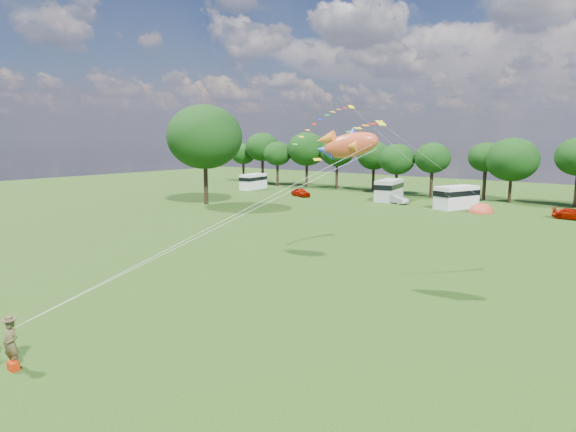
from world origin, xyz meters
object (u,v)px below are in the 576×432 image
Objects in this scene: fish_kite at (346,145)px; car_c at (573,214)px; car_b at (396,199)px; campervan_a at (253,181)px; big_tree at (205,137)px; kite_flyer at (11,344)px; campervan_b at (389,189)px; car_a at (301,192)px; tent_orange at (481,212)px; campervan_c at (457,196)px.

car_c is at bearing 61.91° from fish_kite.
car_b is 27.90m from campervan_a.
big_tree reaches higher than car_b.
car_b is 54.18m from kite_flyer.
campervan_b is 3.30× the size of kite_flyer.
car_c is at bearing 22.13° from big_tree.
kite_flyer is at bearing -152.81° from car_b.
fish_kite reaches higher than car_a.
big_tree is at bearing 118.86° from car_c.
car_a is at bearing 114.78° from fish_kite.
car_a reaches higher than car_b.
big_tree reaches higher than campervan_b.
car_b is at bearing 96.48° from car_c.
car_a is 36.23m from car_c.
kite_flyer is at bearing -134.17° from car_a.
tent_orange is (26.72, 0.72, -0.62)m from car_a.
campervan_a is at bearing 122.71° from fish_kite.
car_c is 0.62× the size of campervan_b.
fish_kite is (-7.73, -35.13, 7.91)m from car_c.
car_a is 0.60× the size of campervan_c.
big_tree is at bearing 127.49° from campervan_b.
car_a is 44.56m from fish_kite.
car_b is at bearing 95.30° from fish_kite.
kite_flyer is (11.76, -55.66, -0.63)m from campervan_b.
campervan_c reaches higher than kite_flyer.
fish_kite reaches higher than car_b.
campervan_c reaches higher than car_b.
campervan_a is 0.88× the size of campervan_b.
campervan_b is 14.51m from tent_orange.
car_a is 13.34m from campervan_a.
fish_kite is (15.74, -37.55, 6.91)m from campervan_b.
fish_kite is (33.27, -18.46, -0.50)m from big_tree.
car_a is 0.60× the size of campervan_b.
campervan_c is 4.17m from tent_orange.
car_b is at bearing 81.24° from kite_flyer.
fish_kite reaches higher than car_c.
tent_orange is at bearing 103.02° from car_c.
campervan_a is 39.73m from tent_orange.
car_a is at bearing -178.45° from tent_orange.
big_tree is 3.12× the size of fish_kite.
big_tree is 4.20× the size of tent_orange.
car_c is 0.63× the size of campervan_c.
fish_kite is (28.46, -33.36, 7.87)m from car_a.
fish_kite is at bearing 58.72° from kite_flyer.
fish_kite is (3.98, 18.12, 7.54)m from kite_flyer.
campervan_a is (-12.89, 3.36, 0.78)m from car_a.
tent_orange is 0.74× the size of fish_kite.
campervan_b is at bearing 100.24° from campervan_c.
fish_kite reaches higher than tent_orange.
car_a reaches higher than tent_orange.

